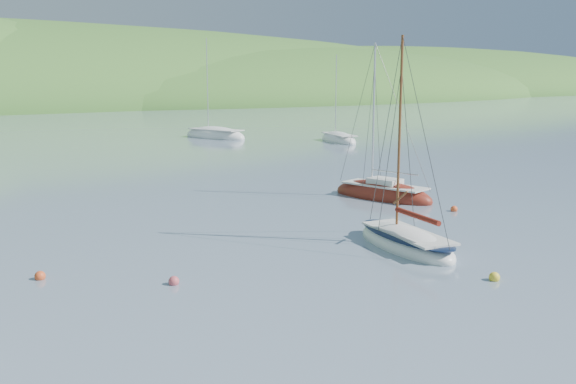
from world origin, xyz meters
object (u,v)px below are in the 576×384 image
daysailer_white (406,242)px  sloop_red (383,195)px  distant_sloop_b (215,136)px  distant_sloop_d (338,140)px

daysailer_white → sloop_red: (6.87, 9.53, -0.02)m
daysailer_white → distant_sloop_b: distant_sloop_b is taller
daysailer_white → distant_sloop_b: (15.27, 50.48, -0.01)m
distant_sloop_b → distant_sloop_d: (10.08, -11.82, -0.03)m
daysailer_white → distant_sloop_d: 46.24m
distant_sloop_d → daysailer_white: bearing=-110.2°
distant_sloop_b → distant_sloop_d: bearing=-70.5°
sloop_red → distant_sloop_b: 41.81m
sloop_red → distant_sloop_d: bearing=42.9°
distant_sloop_b → distant_sloop_d: 15.53m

